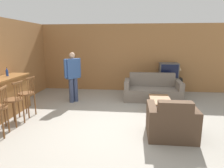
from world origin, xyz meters
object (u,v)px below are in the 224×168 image
object	(u,v)px
couch_far	(152,91)
book_on_table	(165,101)
tv_unit	(168,85)
person_by_window	(73,75)
armchair_near	(171,123)
coffee_table	(160,101)
bottle	(7,72)
bar_chair_mid	(14,102)
tv	(169,70)
bar_chair_far	(27,96)
table_lamp	(178,68)

from	to	relation	value
couch_far	book_on_table	world-z (taller)	couch_far
tv_unit	person_by_window	xyz separation A→B (m)	(-3.24, -1.49, 0.60)
armchair_near	coffee_table	bearing A→B (deg)	91.86
bottle	tv_unit	bearing A→B (deg)	28.93
bottle	book_on_table	distance (m)	4.32
bar_chair_mid	couch_far	size ratio (longest dim) A/B	0.56
bar_chair_mid	armchair_near	bearing A→B (deg)	-3.50
tv	person_by_window	bearing A→B (deg)	-155.35
coffee_table	tv	world-z (taller)	tv
book_on_table	armchair_near	bearing A→B (deg)	-92.46
couch_far	person_by_window	size ratio (longest dim) A/B	1.17
bar_chair_mid	bar_chair_far	distance (m)	0.57
coffee_table	book_on_table	xyz separation A→B (m)	(0.10, -0.22, 0.07)
bar_chair_mid	tv	bearing A→B (deg)	40.04
tv_unit	person_by_window	size ratio (longest dim) A/B	0.61
armchair_near	tv_unit	bearing A→B (deg)	81.97
coffee_table	book_on_table	bearing A→B (deg)	-65.92
coffee_table	book_on_table	size ratio (longest dim) A/B	5.08
couch_far	book_on_table	bearing A→B (deg)	-82.54
person_by_window	coffee_table	bearing A→B (deg)	-15.49
coffee_table	person_by_window	bearing A→B (deg)	164.51
armchair_near	table_lamp	distance (m)	3.80
tv_unit	table_lamp	distance (m)	0.76
bar_chair_far	tv	world-z (taller)	tv
armchair_near	tv	bearing A→B (deg)	81.96
book_on_table	tv_unit	bearing A→B (deg)	79.29
bar_chair_mid	table_lamp	distance (m)	5.61
tv_unit	tv	distance (m)	0.58
person_by_window	bar_chair_mid	bearing A→B (deg)	-113.36
couch_far	tv	bearing A→B (deg)	54.48
bottle	book_on_table	xyz separation A→B (m)	(4.25, 0.16, -0.73)
bottle	couch_far	bearing A→B (deg)	22.47
bar_chair_mid	armchair_near	world-z (taller)	bar_chair_mid
coffee_table	tv_unit	xyz separation A→B (m)	(0.56, 2.23, -0.04)
couch_far	person_by_window	xyz separation A→B (m)	(-2.57, -0.56, 0.60)
tv_unit	couch_far	bearing A→B (deg)	-125.42
armchair_near	bar_chair_far	bearing A→B (deg)	167.46
bar_chair_far	book_on_table	xyz separation A→B (m)	(3.61, 0.40, -0.15)
coffee_table	tv	bearing A→B (deg)	75.88
couch_far	bottle	world-z (taller)	bottle
coffee_table	table_lamp	size ratio (longest dim) A/B	2.03
person_by_window	book_on_table	bearing A→B (deg)	-19.08
tv_unit	tv	size ratio (longest dim) A/B	1.43
coffee_table	book_on_table	world-z (taller)	book_on_table
armchair_near	person_by_window	world-z (taller)	person_by_window
tv	book_on_table	size ratio (longest dim) A/B	3.35
armchair_near	table_lamp	xyz separation A→B (m)	(0.87, 3.64, 0.67)
book_on_table	person_by_window	size ratio (longest dim) A/B	0.13
bar_chair_mid	coffee_table	xyz separation A→B (m)	(3.51, 1.20, -0.21)
bar_chair_mid	bar_chair_far	world-z (taller)	same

